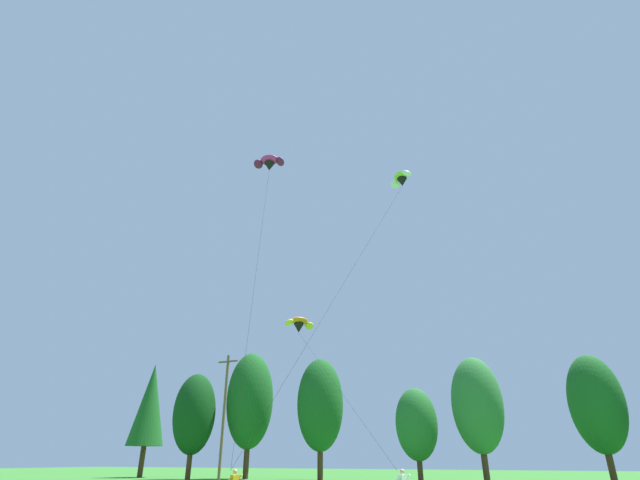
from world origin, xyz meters
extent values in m
cylinder|color=#472D19|center=(-39.03, 53.48, 1.84)|extent=(0.66, 0.66, 3.68)
cone|color=#19561E|center=(-39.03, 53.48, 8.91)|extent=(4.71, 4.71, 10.47)
cylinder|color=#472D19|center=(-28.93, 50.44, 1.46)|extent=(0.59, 0.59, 2.93)
ellipsoid|color=#0F3D14|center=(-28.93, 50.44, 7.10)|extent=(4.95, 4.95, 9.17)
cylinder|color=#472D19|center=(-23.94, 54.71, 1.83)|extent=(0.66, 0.66, 3.65)
ellipsoid|color=#19561E|center=(-23.94, 54.71, 8.86)|extent=(5.74, 5.74, 11.44)
cylinder|color=#472D19|center=(-14.37, 54.92, 1.65)|extent=(0.62, 0.62, 3.29)
ellipsoid|color=#19561E|center=(-14.37, 54.92, 7.97)|extent=(5.34, 5.34, 10.30)
cylinder|color=#472D19|center=(-2.65, 52.83, 1.11)|extent=(0.52, 0.52, 2.22)
ellipsoid|color=#236628|center=(-2.65, 52.83, 5.38)|extent=(4.19, 4.19, 6.95)
cylinder|color=#472D19|center=(3.42, 53.51, 1.46)|extent=(0.59, 0.59, 2.91)
ellipsoid|color=#2D7033|center=(3.42, 53.51, 7.06)|extent=(4.94, 4.94, 9.12)
cylinder|color=#472D19|center=(13.94, 55.52, 1.42)|extent=(0.58, 0.58, 2.85)
ellipsoid|color=#19561E|center=(13.94, 55.52, 6.90)|extent=(4.87, 4.87, 8.91)
cylinder|color=brown|center=(-18.00, 41.23, 5.71)|extent=(0.26, 0.26, 11.42)
cube|color=brown|center=(-18.00, 41.23, 10.82)|extent=(2.20, 0.14, 0.14)
sphere|color=tan|center=(-4.18, 23.33, 1.58)|extent=(0.22, 0.22, 0.22)
cylinder|color=orange|center=(-4.26, 23.10, 1.30)|extent=(0.53, 0.24, 0.35)
cylinder|color=orange|center=(-4.11, 23.56, 1.30)|extent=(0.53, 0.24, 0.35)
sphere|color=tan|center=(2.97, 26.94, 1.58)|extent=(0.22, 0.22, 0.22)
cylinder|color=white|center=(2.86, 26.72, 1.30)|extent=(0.50, 0.32, 0.35)
cylinder|color=white|center=(3.08, 27.15, 1.30)|extent=(0.50, 0.32, 0.35)
ellipsoid|color=#D12893|center=(-8.59, 31.85, 25.95)|extent=(1.81, 1.50, 0.84)
ellipsoid|color=#66144C|center=(-7.63, 32.08, 25.67)|extent=(1.12, 1.14, 0.97)
ellipsoid|color=#66144C|center=(-9.56, 31.62, 25.67)|extent=(0.93, 1.14, 0.97)
cone|color=black|center=(-8.62, 31.96, 25.34)|extent=(1.08, 1.08, 0.77)
cylinder|color=black|center=(-6.57, 27.69, 13.29)|extent=(4.12, 8.54, 23.34)
ellipsoid|color=orange|center=(-11.31, 43.38, 14.68)|extent=(2.03, 2.23, 0.87)
ellipsoid|color=yellow|center=(-10.70, 44.38, 14.35)|extent=(1.31, 1.31, 1.05)
ellipsoid|color=yellow|center=(-11.91, 42.39, 14.35)|extent=(1.37, 1.35, 1.05)
cone|color=black|center=(-11.40, 43.44, 13.96)|extent=(1.44, 1.44, 0.90)
cylinder|color=black|center=(-4.37, 35.27, 7.57)|extent=(14.08, 16.36, 11.90)
ellipsoid|color=#93D633|center=(1.53, 37.66, 24.93)|extent=(1.88, 1.86, 0.67)
ellipsoid|color=white|center=(2.24, 36.99, 24.65)|extent=(1.20, 1.17, 0.83)
ellipsoid|color=white|center=(0.83, 38.34, 24.65)|extent=(1.18, 1.20, 0.83)
cone|color=black|center=(1.60, 37.73, 24.33)|extent=(1.24, 1.24, 0.75)
cylinder|color=black|center=(-1.46, 30.58, 12.78)|extent=(6.14, 14.32, 22.34)
camera|label=1|loc=(10.03, 2.32, 2.11)|focal=26.53mm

